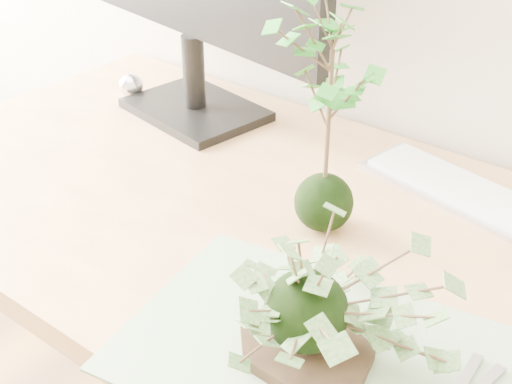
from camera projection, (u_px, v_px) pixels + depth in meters
desk at (349, 301)px, 1.02m from camera, size 1.60×0.70×0.74m
cutting_mat at (320, 354)px, 0.80m from camera, size 0.49×0.37×0.00m
stone_dish at (304, 348)px, 0.79m from camera, size 0.17×0.17×0.01m
ivy_kokedama at (308, 279)px, 0.74m from camera, size 0.29×0.29×0.18m
maple_kokedama at (332, 65)px, 0.89m from camera, size 0.24×0.24×0.35m
keyboard at (479, 199)px, 1.07m from camera, size 0.40×0.19×0.02m
foil_ball at (131, 85)px, 1.40m from camera, size 0.05×0.05×0.05m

